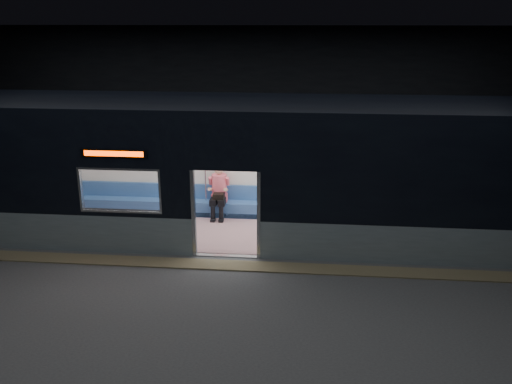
# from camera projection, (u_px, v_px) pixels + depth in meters

# --- Properties ---
(station_floor) EXTENTS (24.00, 14.00, 0.01)m
(station_floor) POSITION_uv_depth(u_px,v_px,m) (219.00, 277.00, 11.45)
(station_floor) COLOR #47494C
(station_floor) RESTS_ON ground
(station_envelope) EXTENTS (24.00, 14.00, 5.00)m
(station_envelope) POSITION_uv_depth(u_px,v_px,m) (215.00, 104.00, 10.32)
(station_envelope) COLOR black
(station_envelope) RESTS_ON station_floor
(tactile_strip) EXTENTS (22.80, 0.50, 0.03)m
(tactile_strip) POSITION_uv_depth(u_px,v_px,m) (223.00, 265.00, 11.96)
(tactile_strip) COLOR #8C7F59
(tactile_strip) RESTS_ON station_floor
(metro_car) EXTENTS (18.00, 3.04, 3.35)m
(metro_car) POSITION_uv_depth(u_px,v_px,m) (234.00, 162.00, 13.29)
(metro_car) COLOR #90A2AC
(metro_car) RESTS_ON station_floor
(passenger) EXTENTS (0.43, 0.73, 1.44)m
(passenger) POSITION_uv_depth(u_px,v_px,m) (219.00, 189.00, 14.60)
(passenger) COLOR black
(passenger) RESTS_ON metro_car
(handbag) EXTENTS (0.31, 0.27, 0.15)m
(handbag) POSITION_uv_depth(u_px,v_px,m) (219.00, 196.00, 14.41)
(handbag) COLOR black
(handbag) RESTS_ON passenger
(transit_map) EXTENTS (1.08, 0.03, 0.70)m
(transit_map) POSITION_uv_depth(u_px,v_px,m) (294.00, 163.00, 14.50)
(transit_map) COLOR white
(transit_map) RESTS_ON metro_car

